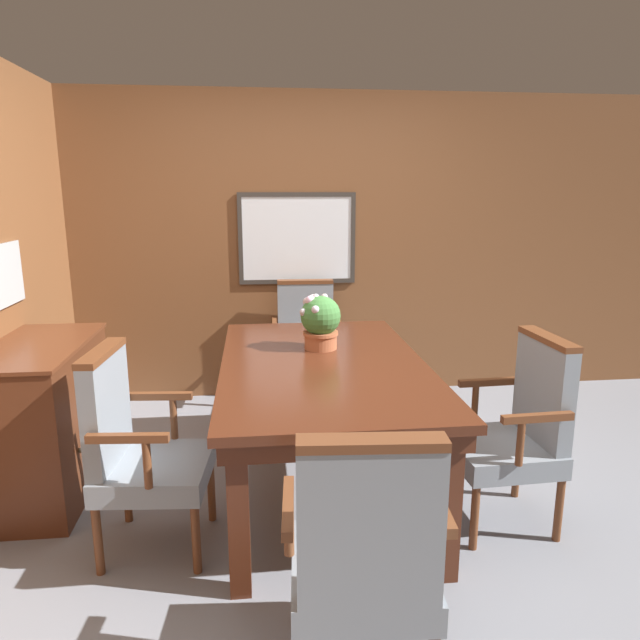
{
  "coord_description": "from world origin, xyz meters",
  "views": [
    {
      "loc": [
        -0.41,
        -2.73,
        1.69
      ],
      "look_at": [
        -0.05,
        0.42,
        0.97
      ],
      "focal_mm": 32.0,
      "sensor_mm": 36.0,
      "label": 1
    }
  ],
  "objects_px": {
    "chair_head_far": "(306,341)",
    "chair_right_near": "(517,427)",
    "dining_table": "(323,377)",
    "potted_plant": "(320,321)",
    "sideboard_cabinet": "(44,419)",
    "chair_head_near": "(364,556)",
    "chair_left_near": "(137,447)"
  },
  "relations": [
    {
      "from": "chair_head_far",
      "to": "potted_plant",
      "type": "relative_size",
      "value": 3.01
    },
    {
      "from": "chair_head_far",
      "to": "chair_head_near",
      "type": "distance_m",
      "value": 2.73
    },
    {
      "from": "potted_plant",
      "to": "chair_left_near",
      "type": "bearing_deg",
      "value": -143.17
    },
    {
      "from": "chair_head_near",
      "to": "potted_plant",
      "type": "distance_m",
      "value": 1.69
    },
    {
      "from": "chair_left_near",
      "to": "chair_right_near",
      "type": "relative_size",
      "value": 1.0
    },
    {
      "from": "chair_right_near",
      "to": "potted_plant",
      "type": "xyz_separation_m",
      "value": [
        -0.93,
        0.69,
        0.42
      ]
    },
    {
      "from": "chair_left_near",
      "to": "sideboard_cabinet",
      "type": "relative_size",
      "value": 0.99
    },
    {
      "from": "dining_table",
      "to": "potted_plant",
      "type": "height_order",
      "value": "potted_plant"
    },
    {
      "from": "chair_right_near",
      "to": "potted_plant",
      "type": "relative_size",
      "value": 3.01
    },
    {
      "from": "chair_head_far",
      "to": "chair_right_near",
      "type": "bearing_deg",
      "value": -61.15
    },
    {
      "from": "chair_right_near",
      "to": "sideboard_cabinet",
      "type": "relative_size",
      "value": 0.99
    },
    {
      "from": "dining_table",
      "to": "chair_right_near",
      "type": "bearing_deg",
      "value": -24.53
    },
    {
      "from": "chair_right_near",
      "to": "chair_head_near",
      "type": "bearing_deg",
      "value": -48.39
    },
    {
      "from": "chair_head_near",
      "to": "sideboard_cabinet",
      "type": "relative_size",
      "value": 0.99
    },
    {
      "from": "chair_head_near",
      "to": "chair_right_near",
      "type": "height_order",
      "value": "same"
    },
    {
      "from": "chair_left_near",
      "to": "potted_plant",
      "type": "relative_size",
      "value": 3.01
    },
    {
      "from": "chair_right_near",
      "to": "sideboard_cabinet",
      "type": "distance_m",
      "value": 2.57
    },
    {
      "from": "chair_left_near",
      "to": "sideboard_cabinet",
      "type": "xyz_separation_m",
      "value": [
        -0.62,
        0.59,
        -0.08
      ]
    },
    {
      "from": "chair_head_near",
      "to": "sideboard_cabinet",
      "type": "distance_m",
      "value": 2.16
    },
    {
      "from": "chair_left_near",
      "to": "chair_right_near",
      "type": "bearing_deg",
      "value": -84.54
    },
    {
      "from": "chair_right_near",
      "to": "chair_head_far",
      "type": "bearing_deg",
      "value": -155.37
    },
    {
      "from": "dining_table",
      "to": "potted_plant",
      "type": "relative_size",
      "value": 5.74
    },
    {
      "from": "chair_head_near",
      "to": "sideboard_cabinet",
      "type": "height_order",
      "value": "chair_head_near"
    },
    {
      "from": "chair_head_near",
      "to": "potted_plant",
      "type": "height_order",
      "value": "potted_plant"
    },
    {
      "from": "chair_head_far",
      "to": "chair_right_near",
      "type": "distance_m",
      "value": 2.01
    },
    {
      "from": "sideboard_cabinet",
      "to": "chair_right_near",
      "type": "bearing_deg",
      "value": -12.98
    },
    {
      "from": "dining_table",
      "to": "chair_head_far",
      "type": "distance_m",
      "value": 1.37
    },
    {
      "from": "chair_head_near",
      "to": "dining_table",
      "type": "bearing_deg",
      "value": -86.68
    },
    {
      "from": "dining_table",
      "to": "sideboard_cabinet",
      "type": "distance_m",
      "value": 1.58
    },
    {
      "from": "chair_right_near",
      "to": "chair_left_near",
      "type": "bearing_deg",
      "value": -92.05
    },
    {
      "from": "potted_plant",
      "to": "chair_right_near",
      "type": "bearing_deg",
      "value": -36.69
    },
    {
      "from": "dining_table",
      "to": "potted_plant",
      "type": "xyz_separation_m",
      "value": [
        0.01,
        0.26,
        0.26
      ]
    }
  ]
}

